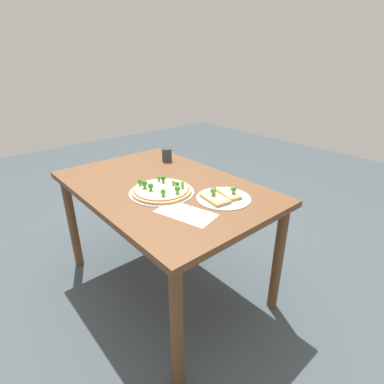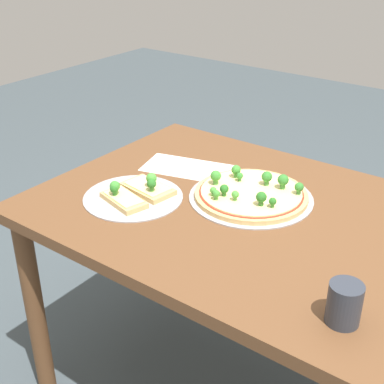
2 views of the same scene
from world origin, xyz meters
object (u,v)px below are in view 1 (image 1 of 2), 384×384
at_px(drinking_cup, 167,155).
at_px(dining_table, 163,198).
at_px(pizza_tray_whole, 162,190).
at_px(pizza_tray_slice, 222,196).

bearing_deg(drinking_cup, dining_table, 140.08).
distance_m(dining_table, pizza_tray_whole, 0.15).
bearing_deg(pizza_tray_slice, pizza_tray_whole, 35.93).
distance_m(pizza_tray_slice, drinking_cup, 0.73).
relative_size(dining_table, pizza_tray_slice, 4.48).
relative_size(dining_table, pizza_tray_whole, 3.61).
bearing_deg(pizza_tray_whole, dining_table, -38.07).
height_order(pizza_tray_slice, drinking_cup, drinking_cup).
relative_size(pizza_tray_whole, drinking_cup, 3.98).
bearing_deg(dining_table, pizza_tray_slice, -159.83).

